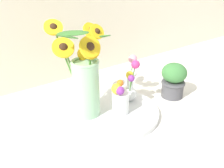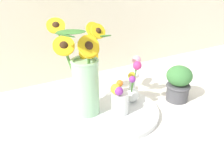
# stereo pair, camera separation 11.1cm
# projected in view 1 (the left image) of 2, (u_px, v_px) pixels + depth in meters

# --- Properties ---
(ground_plane) EXTENTS (6.00, 6.00, 0.00)m
(ground_plane) POSITION_uv_depth(u_px,v_px,m) (114.00, 123.00, 1.12)
(ground_plane) COLOR silver
(serving_tray) EXTENTS (0.42, 0.42, 0.02)m
(serving_tray) POSITION_uv_depth(u_px,v_px,m) (112.00, 112.00, 1.17)
(serving_tray) COLOR silver
(serving_tray) RESTS_ON ground_plane
(mason_jar_sunflowers) EXTENTS (0.26, 0.26, 0.40)m
(mason_jar_sunflowers) POSITION_uv_depth(u_px,v_px,m) (85.00, 77.00, 1.07)
(mason_jar_sunflowers) COLOR #99CC9E
(mason_jar_sunflowers) RESTS_ON serving_tray
(vase_small_center) EXTENTS (0.08, 0.08, 0.16)m
(vase_small_center) POSITION_uv_depth(u_px,v_px,m) (120.00, 100.00, 1.12)
(vase_small_center) COLOR white
(vase_small_center) RESTS_ON serving_tray
(vase_bulb_right) EXTENTS (0.11, 0.12, 0.21)m
(vase_bulb_right) POSITION_uv_depth(u_px,v_px,m) (131.00, 83.00, 1.21)
(vase_bulb_right) COLOR white
(vase_bulb_right) RESTS_ON serving_tray
(potted_plant) EXTENTS (0.12, 0.12, 0.18)m
(potted_plant) POSITION_uv_depth(u_px,v_px,m) (174.00, 79.00, 1.29)
(potted_plant) COLOR #4C4C51
(potted_plant) RESTS_ON ground_plane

